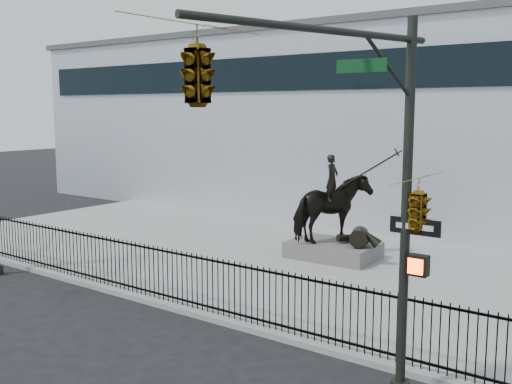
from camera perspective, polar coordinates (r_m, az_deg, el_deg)
The scene contains 7 objects.
ground at distance 15.98m, azimuth -11.07°, elevation -11.96°, with size 120.00×120.00×0.00m, color black.
plaza at distance 21.07m, azimuth 3.24°, elevation -6.71°, with size 30.00×12.00×0.15m, color #969693.
building at distance 32.06m, azimuth 16.31°, elevation 6.02°, with size 44.00×14.00×9.00m, color silver.
picket_fence at distance 16.53m, azimuth -7.91°, elevation -7.93°, with size 22.10×0.10×1.50m.
statue_plinth at distance 21.47m, azimuth 7.36°, elevation -5.50°, with size 3.00×2.06×0.56m, color #595751.
equestrian_statue at distance 21.16m, azimuth 7.57°, elevation -1.67°, with size 3.85×2.45×3.26m.
traffic_signal_right at distance 9.34m, azimuth 6.07°, elevation 4.51°, with size 2.17×6.86×7.00m.
Camera 1 is at (11.22, -10.02, 5.40)m, focal length 42.00 mm.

